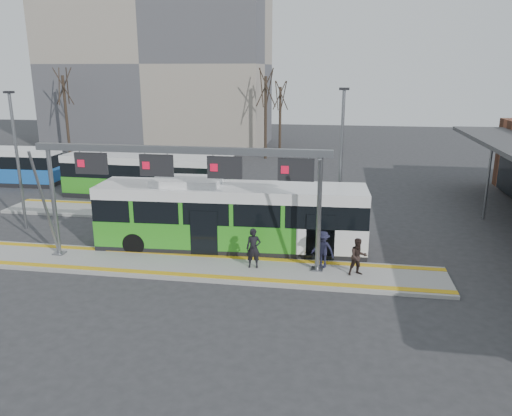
{
  "coord_description": "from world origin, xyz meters",
  "views": [
    {
      "loc": [
        6.12,
        -19.85,
        8.5
      ],
      "look_at": [
        2.4,
        3.0,
        2.03
      ],
      "focal_mm": 35.0,
      "sensor_mm": 36.0,
      "label": 1
    }
  ],
  "objects": [
    {
      "name": "lamp_east",
      "position": [
        6.35,
        5.45,
        4.05
      ],
      "size": [
        0.5,
        0.25,
        7.62
      ],
      "color": "slate",
      "rests_on": "ground"
    },
    {
      "name": "passenger_a",
      "position": [
        2.75,
        0.14,
        1.03
      ],
      "size": [
        0.68,
        0.49,
        1.75
      ],
      "primitive_type": "imported",
      "rotation": [
        0.0,
        0.0,
        0.12
      ],
      "color": "black",
      "rests_on": "platform_main"
    },
    {
      "name": "platform_second",
      "position": [
        -4.0,
        8.0,
        0.07
      ],
      "size": [
        20.0,
        3.0,
        0.15
      ],
      "primitive_type": "cube",
      "color": "gray",
      "rests_on": "ground"
    },
    {
      "name": "ground",
      "position": [
        0.0,
        0.0,
        0.0
      ],
      "size": [
        120.0,
        120.0,
        0.0
      ],
      "primitive_type": "plane",
      "color": "#2D2D30",
      "rests_on": "ground"
    },
    {
      "name": "passenger_c",
      "position": [
        5.71,
        0.64,
        0.97
      ],
      "size": [
        1.21,
        0.98,
        1.64
      ],
      "primitive_type": "imported",
      "rotation": [
        0.0,
        0.0,
        -0.4
      ],
      "color": "black",
      "rests_on": "platform_main"
    },
    {
      "name": "lamp_west",
      "position": [
        -10.61,
        3.96,
        3.95
      ],
      "size": [
        0.5,
        0.25,
        7.41
      ],
      "color": "slate",
      "rests_on": "ground"
    },
    {
      "name": "tactile_main",
      "position": [
        0.0,
        0.0,
        0.16
      ],
      "size": [
        22.0,
        2.65,
        0.02
      ],
      "color": "gold",
      "rests_on": "platform_main"
    },
    {
      "name": "tactile_second",
      "position": [
        -4.0,
        9.15,
        0.16
      ],
      "size": [
        20.0,
        0.35,
        0.02
      ],
      "color": "gold",
      "rests_on": "platform_second"
    },
    {
      "name": "gantry",
      "position": [
        -0.35,
        0.25,
        4.3
      ],
      "size": [
        13.0,
        1.68,
        5.2
      ],
      "color": "slate",
      "rests_on": "platform_main"
    },
    {
      "name": "tree_far",
      "position": [
        -21.11,
        27.57,
        6.78
      ],
      "size": [
        1.4,
        1.4,
        8.94
      ],
      "color": "#382B21",
      "rests_on": "ground"
    },
    {
      "name": "tree_mid",
      "position": [
        -0.1,
        34.63,
        5.72
      ],
      "size": [
        1.4,
        1.4,
        7.54
      ],
      "color": "#382B21",
      "rests_on": "ground"
    },
    {
      "name": "tree_left",
      "position": [
        -0.78,
        28.25,
        6.75
      ],
      "size": [
        1.4,
        1.4,
        8.9
      ],
      "color": "#382B21",
      "rests_on": "ground"
    },
    {
      "name": "hero_bus",
      "position": [
        1.22,
        2.6,
        1.61
      ],
      "size": [
        12.87,
        3.31,
        3.51
      ],
      "rotation": [
        0.0,
        0.0,
        0.05
      ],
      "color": "black",
      "rests_on": "ground"
    },
    {
      "name": "apartment_block",
      "position": [
        -14.0,
        36.0,
        9.21
      ],
      "size": [
        24.5,
        12.5,
        18.4
      ],
      "color": "gray",
      "rests_on": "ground"
    },
    {
      "name": "platform_main",
      "position": [
        0.0,
        0.0,
        0.07
      ],
      "size": [
        22.0,
        3.0,
        0.15
      ],
      "primitive_type": "cube",
      "color": "gray",
      "rests_on": "ground"
    },
    {
      "name": "passenger_b",
      "position": [
        7.19,
        0.03,
        0.95
      ],
      "size": [
        0.94,
        0.84,
        1.6
      ],
      "primitive_type": "imported",
      "rotation": [
        0.0,
        0.0,
        0.37
      ],
      "color": "black",
      "rests_on": "platform_main"
    },
    {
      "name": "bg_bus_green",
      "position": [
        -6.5,
        11.74,
        1.43
      ],
      "size": [
        11.64,
        2.89,
        2.89
      ],
      "rotation": [
        0.0,
        0.0,
        -0.04
      ],
      "color": "black",
      "rests_on": "ground"
    }
  ]
}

